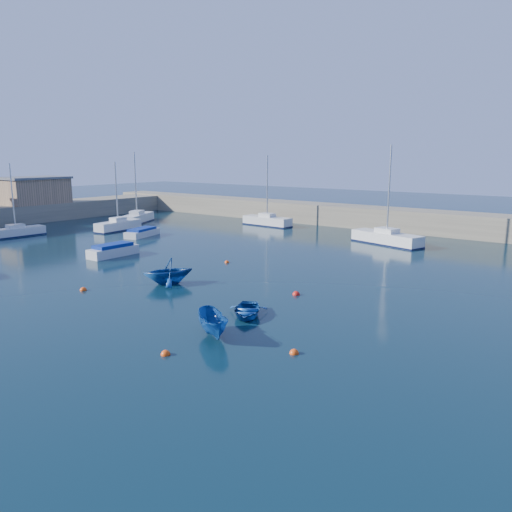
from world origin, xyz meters
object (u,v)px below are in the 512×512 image
Objects in this scene: motorboat_1 at (113,250)px; sailboat_6 at (387,238)px; dinghy_center at (247,311)px; sailboat_2 at (16,232)px; dinghy_left at (168,271)px; sailboat_3 at (118,225)px; sailboat_5 at (267,221)px; brick_shed_a at (34,191)px; motorboat_2 at (142,232)px; dinghy_right at (213,324)px; sailboat_4 at (137,218)px.

sailboat_6 is at bearing 49.99° from motorboat_1.
motorboat_1 is at bearing 131.00° from dinghy_center.
sailboat_2 is 29.61m from dinghy_left.
sailboat_3 is at bearing 125.39° from sailboat_6.
sailboat_3 is at bearing 143.74° from sailboat_5.
brick_shed_a is at bearing 177.05° from sailboat_3.
brick_shed_a is 32.90m from sailboat_5.
brick_shed_a is 17.32m from sailboat_3.
motorboat_2 is 1.42× the size of dinghy_left.
dinghy_right is at bearing -49.06° from motorboat_2.
brick_shed_a is 52.35m from dinghy_center.
sailboat_4 is 34.19m from dinghy_left.
brick_shed_a is at bearing 130.74° from dinghy_center.
dinghy_left is 1.05× the size of dinghy_right.
sailboat_4 is (1.61, 15.90, 0.11)m from sailboat_2.
sailboat_6 reaches higher than motorboat_2.
sailboat_6 is 27.13m from motorboat_1.
dinghy_left reaches higher than motorboat_1.
sailboat_4 is at bearing 113.70° from sailboat_6.
sailboat_3 reaches higher than sailboat_2.
sailboat_2 reaches higher than motorboat_1.
dinghy_left is (-8.97, 2.33, 0.60)m from dinghy_center.
motorboat_1 is at bearing -68.22° from motorboat_2.
dinghy_center is (36.69, -22.34, -0.34)m from sailboat_4.
dinghy_left is at bearing -154.03° from sailboat_5.
brick_shed_a is at bearing 144.83° from sailboat_2.
dinghy_center is (38.29, -6.44, -0.23)m from sailboat_2.
sailboat_4 is at bearing 116.48° from dinghy_center.
sailboat_2 is 29.88m from sailboat_5.
brick_shed_a is 1.71× the size of motorboat_1.
motorboat_2 is (-6.77, 9.03, -0.08)m from motorboat_1.
sailboat_6 reaches higher than dinghy_left.
sailboat_5 is at bearing 91.17° from motorboat_1.
sailboat_5 is 2.87× the size of dinghy_center.
sailboat_3 is at bearing 140.34° from motorboat_1.
dinghy_left is at bearing -177.62° from sailboat_6.
sailboat_5 is at bearing 141.24° from dinghy_left.
motorboat_2 is at bearing 126.24° from motorboat_1.
sailboat_4 is 11.93m from motorboat_2.
dinghy_left is at bearing -19.20° from motorboat_1.
motorboat_1 is at bearing -175.30° from sailboat_5.
sailboat_2 is at bearing -123.17° from sailboat_4.
dinghy_center is at bearing -32.89° from sailboat_3.
dinghy_left is 11.31m from dinghy_right.
sailboat_6 is at bearing 32.75° from sailboat_2.
sailboat_6 is at bearing 42.09° from dinghy_right.
motorboat_2 is at bearing -0.37° from brick_shed_a.
sailboat_6 is at bearing -98.98° from sailboat_5.
motorboat_2 is (5.84, -1.19, -0.19)m from sailboat_3.
motorboat_1 is at bearing -170.39° from dinghy_left.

